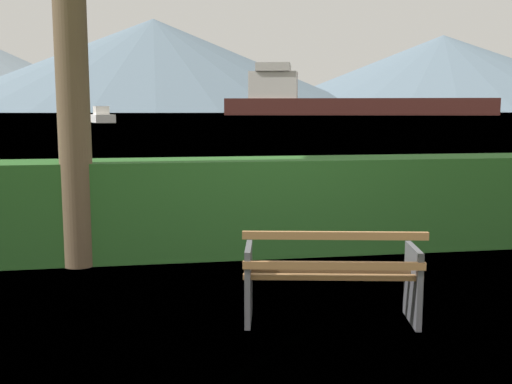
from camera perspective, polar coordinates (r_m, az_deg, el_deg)
name	(u,v)px	position (r m, az deg, el deg)	size (l,w,h in m)	color
ground_plane	(330,320)	(5.50, 7.00, -11.98)	(1400.00, 1400.00, 0.00)	olive
water_surface	(157,113)	(311.56, -9.41, 7.37)	(620.00, 620.00, 0.00)	slate
park_bench	(331,276)	(5.32, 7.14, -7.92)	(1.60, 0.85, 0.87)	olive
hedge_row	(272,205)	(7.88, 1.53, -1.27)	(9.08, 0.88, 1.23)	#285B23
cargo_ship_large	(337,101)	(209.77, 7.71, 8.58)	(90.65, 36.82, 17.56)	#471E19
sailboat_mid	(101,117)	(91.62, -14.46, 6.93)	(4.57, 8.56, 2.37)	silver
distant_hills	(203,70)	(585.62, -5.08, 11.50)	(828.58, 407.81, 84.57)	gray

